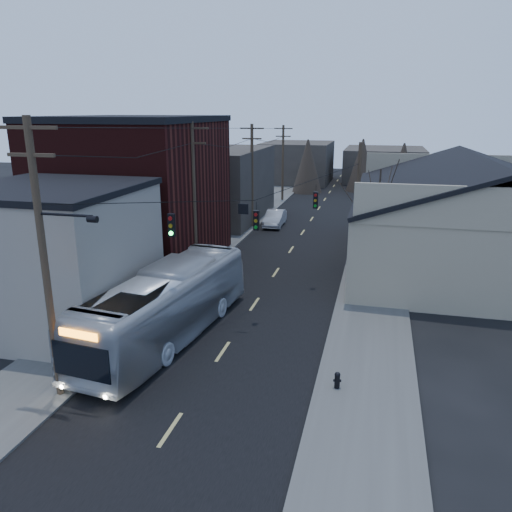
{
  "coord_description": "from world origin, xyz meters",
  "views": [
    {
      "loc": [
        6.46,
        -11.74,
        10.64
      ],
      "look_at": [
        0.18,
        13.63,
        3.0
      ],
      "focal_mm": 35.0,
      "sensor_mm": 36.0,
      "label": 1
    }
  ],
  "objects": [
    {
      "name": "sidewalk_left",
      "position": [
        -6.5,
        30.0,
        0.06
      ],
      "size": [
        4.0,
        110.0,
        0.12
      ],
      "primitive_type": "cube",
      "color": "#474744",
      "rests_on": "ground"
    },
    {
      "name": "warehouse",
      "position": [
        13.0,
        25.0,
        2.7
      ],
      "size": [
        16.16,
        20.6,
        7.73
      ],
      "color": "gray",
      "rests_on": "ground"
    },
    {
      "name": "building_far_left",
      "position": [
        -6.0,
        65.0,
        3.0
      ],
      "size": [
        10.0,
        12.0,
        6.0
      ],
      "primitive_type": "cube",
      "color": "#332E29",
      "rests_on": "ground"
    },
    {
      "name": "bus",
      "position": [
        -3.0,
        8.76,
        1.73
      ],
      "size": [
        4.36,
        12.67,
        3.46
      ],
      "primitive_type": "imported",
      "rotation": [
        0.0,
        0.0,
        3.02
      ],
      "color": "#A6AAB2",
      "rests_on": "ground"
    },
    {
      "name": "road_surface",
      "position": [
        0.0,
        30.0,
        0.01
      ],
      "size": [
        9.0,
        110.0,
        0.02
      ],
      "primitive_type": "cube",
      "color": "black",
      "rests_on": "ground"
    },
    {
      "name": "fire_hydrant",
      "position": [
        5.37,
        5.96,
        0.49
      ],
      "size": [
        0.33,
        0.23,
        0.68
      ],
      "rotation": [
        0.0,
        0.0,
        0.14
      ],
      "color": "black",
      "rests_on": "sidewalk_right"
    },
    {
      "name": "sidewalk_right",
      "position": [
        6.5,
        30.0,
        0.06
      ],
      "size": [
        4.0,
        110.0,
        0.12
      ],
      "primitive_type": "cube",
      "color": "#474744",
      "rests_on": "ground"
    },
    {
      "name": "bare_tree",
      "position": [
        6.5,
        20.0,
        3.6
      ],
      "size": [
        0.4,
        0.4,
        7.2
      ],
      "primitive_type": "cone",
      "color": "black",
      "rests_on": "ground"
    },
    {
      "name": "building_left_far",
      "position": [
        -9.5,
        36.0,
        3.5
      ],
      "size": [
        9.0,
        14.0,
        7.0
      ],
      "primitive_type": "cube",
      "color": "#332E29",
      "rests_on": "ground"
    },
    {
      "name": "utility_lines",
      "position": [
        -3.11,
        24.14,
        4.95
      ],
      "size": [
        11.24,
        45.28,
        10.5
      ],
      "color": "#382B1E",
      "rests_on": "ground"
    },
    {
      "name": "parked_car",
      "position": [
        -3.0,
        34.01,
        0.76
      ],
      "size": [
        1.72,
        4.63,
        1.51
      ],
      "primitive_type": "imported",
      "rotation": [
        0.0,
        0.0,
        0.03
      ],
      "color": "#B3B5BB",
      "rests_on": "ground"
    },
    {
      "name": "building_far_right",
      "position": [
        7.0,
        70.0,
        2.5
      ],
      "size": [
        12.0,
        14.0,
        5.0
      ],
      "primitive_type": "cube",
      "color": "#332E29",
      "rests_on": "ground"
    },
    {
      "name": "building_brick",
      "position": [
        -10.0,
        20.0,
        5.0
      ],
      "size": [
        10.0,
        12.0,
        10.0
      ],
      "primitive_type": "cube",
      "color": "black",
      "rests_on": "ground"
    },
    {
      "name": "ground",
      "position": [
        0.0,
        0.0,
        0.0
      ],
      "size": [
        160.0,
        160.0,
        0.0
      ],
      "primitive_type": "plane",
      "color": "black",
      "rests_on": "ground"
    },
    {
      "name": "building_clapboard",
      "position": [
        -9.0,
        9.0,
        3.5
      ],
      "size": [
        8.0,
        8.0,
        7.0
      ],
      "primitive_type": "cube",
      "color": "gray",
      "rests_on": "ground"
    }
  ]
}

